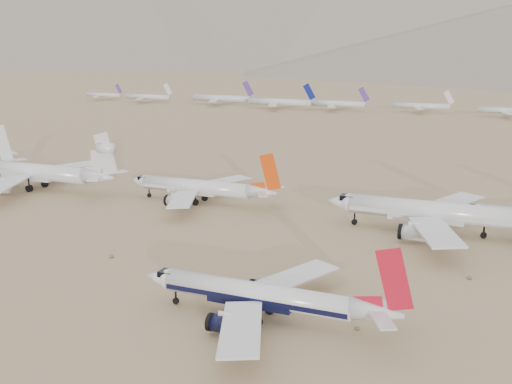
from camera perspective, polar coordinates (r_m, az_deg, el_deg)
ground at (r=108.54m, az=-4.01°, el=-10.22°), size 7000.00×7000.00×0.00m
main_airliner at (r=102.02m, az=1.01°, el=-9.28°), size 42.11×41.13×14.86m
row2_gold_tail at (r=151.85m, az=16.17°, el=-1.80°), size 51.23×50.10×18.24m
row2_orange_tail at (r=174.94m, az=-4.85°, el=0.37°), size 43.00×42.07×15.34m
row2_white_trijet at (r=200.39m, az=-18.68°, el=1.70°), size 53.02×51.82×18.79m
distant_storage_row at (r=403.86m, az=16.53°, el=7.22°), size 506.35×57.07×15.50m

